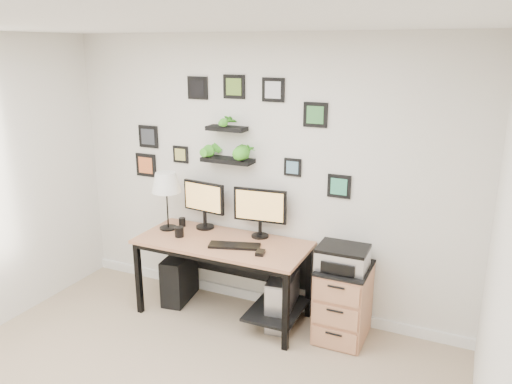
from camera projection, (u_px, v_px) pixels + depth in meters
The scene contains 14 objects.
room at pixel (260, 297), 5.01m from camera, with size 4.00×4.00×4.00m.
desk at pixel (228, 253), 4.65m from camera, with size 1.60×0.70×0.75m.
monitor_left at pixel (204, 201), 4.85m from camera, with size 0.46×0.20×0.47m.
monitor_right at pixel (260, 209), 4.61m from camera, with size 0.51×0.18×0.47m.
keyboard at pixel (234, 246), 4.46m from camera, with size 0.46×0.15×0.02m, color black.
mouse at pixel (260, 253), 4.30m from camera, with size 0.07×0.11×0.03m, color black.
table_lamp at pixel (166, 184), 4.78m from camera, with size 0.28×0.28×0.57m.
mug at pixel (179, 232), 4.69m from camera, with size 0.09×0.09×0.10m, color black.
pen_cup at pixel (182, 222), 4.96m from camera, with size 0.07×0.07×0.09m, color black.
pc_tower_black at pixel (180, 277), 5.02m from camera, with size 0.21×0.47×0.47m, color black.
pc_tower_grey at pixel (282, 300), 4.57m from camera, with size 0.27×0.51×0.48m.
file_cabinet at pixel (343, 302), 4.34m from camera, with size 0.43×0.53×0.67m.
printer at pixel (343, 257), 4.20m from camera, with size 0.42×0.35×0.19m.
wall_decor at pixel (228, 138), 4.63m from camera, with size 2.28×0.18×1.06m.
Camera 1 is at (1.84, -2.13, 2.48)m, focal length 35.00 mm.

